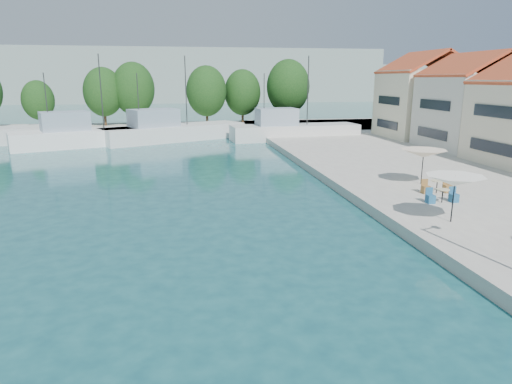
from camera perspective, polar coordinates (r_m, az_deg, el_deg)
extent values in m
cube|color=#B0A99F|center=(65.68, -13.29, 7.60)|extent=(90.00, 16.00, 0.60)
cube|color=#8E9B92|center=(160.30, -19.71, 13.52)|extent=(180.00, 40.00, 16.00)
cube|color=#8E9B92|center=(183.59, 4.17, 13.62)|extent=(140.00, 40.00, 12.00)
cube|color=silver|center=(49.17, 25.42, 9.05)|extent=(8.00, 8.50, 7.00)
pyramid|color=#B63628|center=(49.11, 26.09, 15.19)|extent=(8.40, 8.80, 1.80)
cube|color=#F3E8C3|center=(56.75, 20.22, 10.28)|extent=(8.60, 8.50, 7.50)
pyramid|color=#B63628|center=(56.74, 20.71, 15.86)|extent=(9.00, 8.80, 1.80)
cube|color=white|center=(53.73, -20.05, 6.20)|extent=(16.40, 9.49, 2.20)
cube|color=#8C9DAD|center=(53.14, -22.79, 8.17)|extent=(5.60, 4.67, 2.00)
cylinder|color=#2D2D2D|center=(53.66, -18.80, 11.78)|extent=(0.12, 0.12, 8.00)
cylinder|color=#2D2D2D|center=(52.82, -24.73, 10.14)|extent=(0.10, 0.10, 6.00)
cube|color=silver|center=(55.81, -10.14, 7.09)|extent=(17.39, 11.67, 2.20)
cube|color=#8C9DAD|center=(54.52, -12.69, 9.03)|extent=(6.15, 5.38, 2.00)
cylinder|color=#2D2D2D|center=(56.23, -8.76, 12.41)|extent=(0.12, 0.12, 8.00)
cylinder|color=#2D2D2D|center=(53.72, -14.51, 11.00)|extent=(0.10, 0.10, 6.00)
cube|color=silver|center=(55.73, 4.86, 7.25)|extent=(15.63, 5.00, 2.20)
cube|color=#8C9DAD|center=(54.84, 2.59, 9.38)|extent=(4.81, 3.38, 2.00)
cylinder|color=#2D2D2D|center=(55.87, 6.51, 12.48)|extent=(0.12, 0.12, 8.00)
cylinder|color=#2D2D2D|center=(54.30, 1.02, 11.46)|extent=(0.10, 0.10, 6.00)
cylinder|color=#3F2B19|center=(71.02, -25.40, 8.49)|extent=(0.36, 0.36, 2.85)
ellipsoid|color=#113713|center=(70.89, -25.60, 10.32)|extent=(4.33, 4.33, 5.41)
cylinder|color=#3F2B19|center=(69.98, -18.37, 9.39)|extent=(0.36, 0.36, 3.65)
ellipsoid|color=#113713|center=(69.84, -18.56, 11.78)|extent=(5.55, 5.55, 6.94)
cylinder|color=#3F2B19|center=(69.90, -14.92, 9.76)|extent=(0.36, 0.36, 3.98)
ellipsoid|color=#113713|center=(69.76, -15.09, 12.37)|extent=(6.05, 6.05, 7.56)
cylinder|color=#3F2B19|center=(66.68, -6.15, 9.86)|extent=(0.36, 0.36, 3.74)
ellipsoid|color=#113713|center=(66.53, -6.22, 12.43)|extent=(5.69, 5.69, 7.11)
cylinder|color=#3F2B19|center=(69.31, -1.68, 10.00)|extent=(0.36, 0.36, 3.54)
ellipsoid|color=#113713|center=(69.16, -1.70, 12.34)|extent=(5.37, 5.37, 6.72)
cylinder|color=#3F2B19|center=(69.44, 3.98, 10.25)|extent=(0.36, 0.36, 4.17)
ellipsoid|color=#113713|center=(69.30, 4.03, 13.00)|extent=(6.34, 6.34, 7.93)
cylinder|color=black|center=(23.36, 23.42, -0.80)|extent=(0.06, 0.06, 2.25)
cone|color=white|center=(23.17, 23.62, 1.29)|extent=(2.73, 2.73, 0.50)
cylinder|color=black|center=(31.16, 20.08, 2.98)|extent=(0.06, 0.06, 2.24)
cone|color=beige|center=(31.02, 20.21, 4.56)|extent=(2.90, 2.90, 0.50)
cylinder|color=black|center=(26.97, 22.26, -0.47)|extent=(0.06, 0.06, 0.74)
cylinder|color=beige|center=(26.89, 22.34, 0.29)|extent=(0.70, 0.70, 0.04)
cube|color=#215C87|center=(27.38, 23.48, -0.69)|extent=(0.42, 0.42, 0.46)
cube|color=#215C87|center=(26.64, 20.96, -0.83)|extent=(0.42, 0.42, 0.46)
cylinder|color=black|center=(29.11, 21.66, 0.60)|extent=(0.06, 0.06, 0.74)
cylinder|color=beige|center=(29.03, 21.73, 1.31)|extent=(0.70, 0.70, 0.04)
cube|color=olive|center=(29.51, 22.80, 0.38)|extent=(0.42, 0.42, 0.46)
cube|color=olive|center=(28.78, 20.44, 0.27)|extent=(0.42, 0.42, 0.46)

